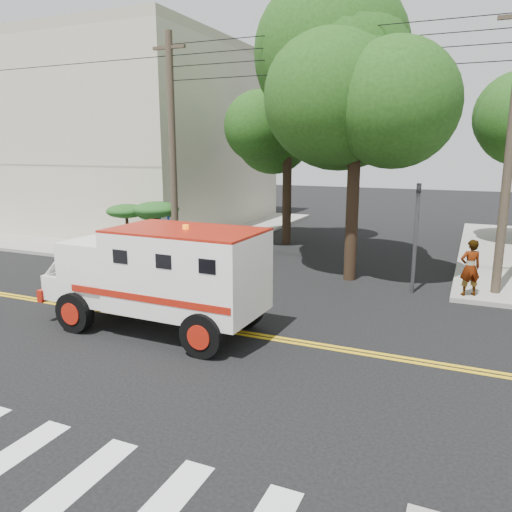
% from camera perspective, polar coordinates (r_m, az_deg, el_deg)
% --- Properties ---
extents(ground, '(100.00, 100.00, 0.00)m').
position_cam_1_polar(ground, '(13.15, -2.54, -8.67)').
color(ground, black).
rests_on(ground, ground).
extents(sidewalk_nw, '(17.00, 17.00, 0.15)m').
position_cam_1_polar(sidewalk_nw, '(31.32, -13.87, 3.42)').
color(sidewalk_nw, gray).
rests_on(sidewalk_nw, ground).
extents(building_left, '(16.00, 14.00, 10.00)m').
position_cam_1_polar(building_left, '(33.40, -15.52, 12.60)').
color(building_left, beige).
rests_on(building_left, sidewalk_nw).
extents(utility_pole_left, '(0.28, 0.28, 9.00)m').
position_cam_1_polar(utility_pole_left, '(20.28, -9.51, 11.55)').
color(utility_pole_left, '#382D23').
rests_on(utility_pole_left, ground).
extents(utility_pole_right, '(0.28, 0.28, 9.00)m').
position_cam_1_polar(utility_pole_right, '(17.22, 26.99, 10.31)').
color(utility_pole_right, '#382D23').
rests_on(utility_pole_right, ground).
extents(tree_main, '(6.08, 5.70, 9.85)m').
position_cam_1_polar(tree_main, '(17.74, 12.83, 20.09)').
color(tree_main, black).
rests_on(tree_main, ground).
extents(tree_left, '(4.48, 4.20, 7.70)m').
position_cam_1_polar(tree_left, '(24.22, 4.21, 14.68)').
color(tree_left, black).
rests_on(tree_left, ground).
extents(traffic_signal, '(0.15, 0.18, 3.60)m').
position_cam_1_polar(traffic_signal, '(16.86, 17.84, 3.25)').
color(traffic_signal, '#3F3F42').
rests_on(traffic_signal, ground).
extents(accessibility_sign, '(0.45, 0.10, 2.02)m').
position_cam_1_polar(accessibility_sign, '(21.02, -10.33, 2.95)').
color(accessibility_sign, '#3F3F42').
rests_on(accessibility_sign, ground).
extents(palm_planter, '(3.52, 2.63, 2.36)m').
position_cam_1_polar(palm_planter, '(22.05, -12.37, 4.03)').
color(palm_planter, '#1E3314').
rests_on(palm_planter, sidewalk_nw).
extents(armored_truck, '(6.07, 2.56, 2.74)m').
position_cam_1_polar(armored_truck, '(13.06, -10.76, -1.85)').
color(armored_truck, white).
rests_on(armored_truck, ground).
extents(pedestrian_a, '(0.78, 0.68, 1.79)m').
position_cam_1_polar(pedestrian_a, '(16.90, 23.27, -1.23)').
color(pedestrian_a, gray).
rests_on(pedestrian_a, sidewalk_ne).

